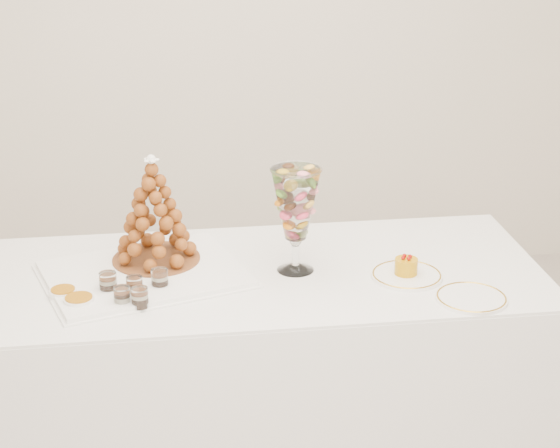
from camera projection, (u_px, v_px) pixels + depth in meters
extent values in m
cube|color=silver|center=(234.00, 15.00, 4.65)|extent=(4.50, 0.04, 2.80)
cube|color=white|center=(239.00, 376.00, 3.37)|extent=(2.13, 0.86, 0.80)
cube|color=white|center=(237.00, 275.00, 3.22)|extent=(2.12, 0.86, 0.01)
cube|color=white|center=(145.00, 274.00, 3.18)|extent=(0.76, 0.65, 0.02)
cylinder|color=white|center=(295.00, 267.00, 3.24)|extent=(0.13, 0.13, 0.02)
cylinder|color=white|center=(295.00, 252.00, 3.22)|extent=(0.03, 0.03, 0.09)
sphere|color=white|center=(296.00, 241.00, 3.20)|extent=(0.04, 0.04, 0.04)
cylinder|color=white|center=(407.00, 276.00, 3.19)|extent=(0.24, 0.24, 0.01)
cylinder|color=white|center=(471.00, 298.00, 3.03)|extent=(0.23, 0.23, 0.01)
cylinder|color=white|center=(108.00, 284.00, 3.05)|extent=(0.06, 0.06, 0.08)
cylinder|color=white|center=(135.00, 287.00, 3.03)|extent=(0.07, 0.07, 0.07)
cylinder|color=white|center=(160.00, 280.00, 3.08)|extent=(0.07, 0.07, 0.08)
cylinder|color=white|center=(122.00, 297.00, 2.96)|extent=(0.06, 0.06, 0.07)
cylinder|color=white|center=(140.00, 299.00, 2.95)|extent=(0.06, 0.06, 0.07)
cylinder|color=white|center=(63.00, 294.00, 3.04)|extent=(0.09, 0.09, 0.03)
cylinder|color=white|center=(79.00, 302.00, 2.98)|extent=(0.10, 0.10, 0.03)
cylinder|color=brown|center=(156.00, 259.00, 3.27)|extent=(0.31, 0.31, 0.01)
cone|color=brown|center=(154.00, 209.00, 3.20)|extent=(0.28, 0.28, 0.37)
sphere|color=white|center=(151.00, 160.00, 3.14)|extent=(0.04, 0.04, 0.04)
cylinder|color=#C38809|center=(406.00, 266.00, 3.18)|extent=(0.08, 0.08, 0.05)
sphere|color=#970C05|center=(410.00, 256.00, 3.17)|extent=(0.01, 0.01, 0.01)
sphere|color=#970C05|center=(404.00, 256.00, 3.18)|extent=(0.01, 0.01, 0.01)
sphere|color=#970C05|center=(403.00, 258.00, 3.16)|extent=(0.01, 0.01, 0.01)
sphere|color=#970C05|center=(409.00, 258.00, 3.15)|extent=(0.01, 0.01, 0.01)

